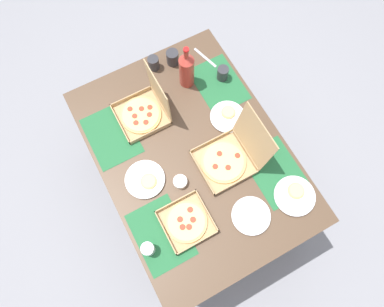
{
  "coord_description": "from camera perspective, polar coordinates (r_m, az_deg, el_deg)",
  "views": [
    {
      "loc": [
        0.57,
        -0.31,
        2.6
      ],
      "look_at": [
        0.0,
        0.0,
        0.77
      ],
      "focal_mm": 31.99,
      "sensor_mm": 36.0,
      "label": 1
    }
  ],
  "objects": [
    {
      "name": "pizza_box_center",
      "position": [
        1.9,
        6.36,
        -0.53
      ],
      "size": [
        0.29,
        0.34,
        0.32
      ],
      "color": "tan",
      "rests_on": "dining_table"
    },
    {
      "name": "cup_red",
      "position": [
        2.13,
        5.13,
        13.17
      ],
      "size": [
        0.07,
        0.07,
        0.09
      ],
      "primitive_type": "cylinder",
      "color": "#333338",
      "rests_on": "dining_table"
    },
    {
      "name": "cup_dark",
      "position": [
        1.81,
        -7.33,
        -15.51
      ],
      "size": [
        0.07,
        0.07,
        0.09
      ],
      "primitive_type": "cylinder",
      "color": "silver",
      "rests_on": "dining_table"
    },
    {
      "name": "cup_spare",
      "position": [
        2.18,
        -6.42,
        14.75
      ],
      "size": [
        0.07,
        0.07,
        0.09
      ],
      "primitive_type": "cylinder",
      "color": "#333338",
      "rests_on": "dining_table"
    },
    {
      "name": "placemat_far_right",
      "position": [
        1.97,
        13.79,
        -3.0
      ],
      "size": [
        0.36,
        0.26,
        0.0
      ],
      "primitive_type": "cube",
      "color": "#236638",
      "rests_on": "dining_table"
    },
    {
      "name": "plate_near_right",
      "position": [
        2.03,
        5.97,
        6.16
      ],
      "size": [
        0.21,
        0.21,
        0.03
      ],
      "color": "white",
      "rests_on": "dining_table"
    },
    {
      "name": "plate_near_left",
      "position": [
        1.87,
        9.79,
        -10.2
      ],
      "size": [
        0.21,
        0.21,
        0.02
      ],
      "color": "white",
      "rests_on": "dining_table"
    },
    {
      "name": "placemat_near_left",
      "position": [
        2.04,
        -13.3,
        2.91
      ],
      "size": [
        0.36,
        0.26,
        0.0
      ],
      "primitive_type": "cube",
      "color": "#236638",
      "rests_on": "dining_table"
    },
    {
      "name": "placemat_far_left",
      "position": [
        2.14,
        4.47,
        11.47
      ],
      "size": [
        0.36,
        0.26,
        0.0
      ],
      "primitive_type": "cube",
      "color": "#236638",
      "rests_on": "dining_table"
    },
    {
      "name": "soda_bottle",
      "position": [
        2.03,
        -0.9,
        13.83
      ],
      "size": [
        0.09,
        0.09,
        0.32
      ],
      "color": "#B2382D",
      "rests_on": "dining_table"
    },
    {
      "name": "pizza_box_edge_far",
      "position": [
        1.84,
        -0.94,
        -11.33
      ],
      "size": [
        0.25,
        0.25,
        0.04
      ],
      "color": "tan",
      "rests_on": "dining_table"
    },
    {
      "name": "dining_table",
      "position": [
        2.05,
        0.0,
        -1.04
      ],
      "size": [
        1.42,
        1.02,
        0.77
      ],
      "color": "#3F3328",
      "rests_on": "ground_plane"
    },
    {
      "name": "fork_by_far_left",
      "position": [
        2.24,
        2.2,
        15.68
      ],
      "size": [
        0.19,
        0.07,
        0.0
      ],
      "primitive_type": "cube",
      "rotation": [
        0.0,
        0.0,
        3.43
      ],
      "color": "#B7B7BC",
      "rests_on": "dining_table"
    },
    {
      "name": "pizza_box_corner_right",
      "position": [
        2.02,
        -7.9,
        7.19
      ],
      "size": [
        0.27,
        0.28,
        0.31
      ],
      "color": "tan",
      "rests_on": "dining_table"
    },
    {
      "name": "condiment_bowl",
      "position": [
        1.88,
        -1.98,
        -4.74
      ],
      "size": [
        0.08,
        0.08,
        0.04
      ],
      "primitive_type": "cylinder",
      "color": "white",
      "rests_on": "dining_table"
    },
    {
      "name": "cup_clear_left",
      "position": [
        2.19,
        -3.26,
        15.67
      ],
      "size": [
        0.08,
        0.08,
        0.1
      ],
      "primitive_type": "cylinder",
      "color": "#333338",
      "rests_on": "dining_table"
    },
    {
      "name": "ground_plane",
      "position": [
        2.68,
        0.0,
        -5.49
      ],
      "size": [
        6.0,
        6.0,
        0.0
      ],
      "primitive_type": "plane",
      "color": "gray"
    },
    {
      "name": "plate_middle",
      "position": [
        1.9,
        -7.78,
        -4.34
      ],
      "size": [
        0.22,
        0.22,
        0.03
      ],
      "color": "white",
      "rests_on": "dining_table"
    },
    {
      "name": "placemat_near_right",
      "position": [
        1.85,
        -5.22,
        -13.31
      ],
      "size": [
        0.36,
        0.26,
        0.0
      ],
      "primitive_type": "cube",
      "color": "#236638",
      "rests_on": "dining_table"
    },
    {
      "name": "plate_far_left",
      "position": [
        1.95,
        16.74,
        -6.71
      ],
      "size": [
        0.23,
        0.23,
        0.03
      ],
      "color": "white",
      "rests_on": "dining_table"
    }
  ]
}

